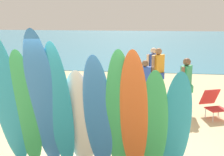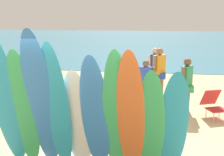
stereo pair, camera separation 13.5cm
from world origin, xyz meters
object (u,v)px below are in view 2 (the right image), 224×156
object	(u,v)px
surfboard_teal_0	(7,103)
beachgoer_photographing	(187,82)
surfboard_green_1	(24,111)
surfboard_blue_2	(41,103)
surfboard_white_4	(78,121)
beachgoer_strolling	(155,66)
surfboard_rack	(94,131)
surfboard_teal_9	(173,126)
beach_chair_red	(213,103)
beachgoer_midbeach	(159,69)
surfboard_teal_3	(57,109)
surfboard_green_8	(151,125)
surfboard_orange_7	(131,116)
beachgoer_by_water	(145,80)
surfboard_green_6	(116,115)
surfboard_blue_5	(95,116)

from	to	relation	value
surfboard_teal_0	beachgoer_photographing	bearing A→B (deg)	48.74
surfboard_green_1	surfboard_blue_2	xyz separation A→B (m)	(0.36, -0.05, 0.17)
surfboard_white_4	beachgoer_strolling	size ratio (longest dim) A/B	1.22
surfboard_white_4	beachgoer_photographing	size ratio (longest dim) A/B	1.24
surfboard_rack	surfboard_teal_9	size ratio (longest dim) A/B	1.61
surfboard_rack	beach_chair_red	size ratio (longest dim) A/B	3.91
surfboard_blue_2	beachgoer_midbeach	world-z (taller)	surfboard_blue_2
beachgoer_midbeach	beach_chair_red	size ratio (longest dim) A/B	2.02
surfboard_teal_3	beachgoer_photographing	world-z (taller)	surfboard_teal_3
surfboard_green_8	beach_chair_red	world-z (taller)	surfboard_green_8
surfboard_rack	surfboard_orange_7	size ratio (longest dim) A/B	1.38
surfboard_blue_2	beachgoer_strolling	xyz separation A→B (m)	(1.93, 6.36, -0.38)
beachgoer_by_water	surfboard_white_4	bearing A→B (deg)	-101.48
surfboard_green_6	surfboard_teal_9	bearing A→B (deg)	0.55
surfboard_green_8	beachgoer_midbeach	distance (m)	5.47
surfboard_green_1	beachgoer_by_water	world-z (taller)	surfboard_green_1
surfboard_orange_7	surfboard_green_8	world-z (taller)	surfboard_orange_7
surfboard_teal_0	surfboard_green_1	bearing A→B (deg)	7.78
surfboard_teal_9	beachgoer_strolling	world-z (taller)	surfboard_teal_9
surfboard_teal_3	beachgoer_strolling	bearing A→B (deg)	78.82
surfboard_teal_3	beachgoer_strolling	xyz separation A→B (m)	(1.65, 6.34, -0.28)
beachgoer_photographing	beach_chair_red	world-z (taller)	beachgoer_photographing
surfboard_teal_3	beachgoer_midbeach	xyz separation A→B (m)	(1.81, 5.50, -0.23)
surfboard_blue_5	beachgoer_strolling	distance (m)	6.38
beachgoer_by_water	beachgoer_midbeach	world-z (taller)	beachgoer_midbeach
beachgoer_midbeach	surfboard_orange_7	bearing A→B (deg)	32.99
surfboard_white_4	surfboard_green_6	xyz separation A→B (m)	(0.72, -0.13, 0.20)
surfboard_green_8	beachgoer_photographing	bearing A→B (deg)	77.84
surfboard_orange_7	beachgoer_by_water	distance (m)	4.37
beachgoer_photographing	beach_chair_red	size ratio (longest dim) A/B	1.89
beachgoer_by_water	surfboard_green_8	bearing A→B (deg)	-83.85
surfboard_rack	beachgoer_midbeach	xyz separation A→B (m)	(1.29, 4.86, 0.41)
beachgoer_by_water	beach_chair_red	bearing A→B (deg)	-18.88
surfboard_green_1	surfboard_blue_5	bearing A→B (deg)	-3.33
surfboard_teal_3	beachgoer_midbeach	distance (m)	5.80
surfboard_teal_9	beachgoer_photographing	size ratio (longest dim) A/B	1.29
surfboard_white_4	surfboard_orange_7	bearing A→B (deg)	-7.39
surfboard_green_1	surfboard_orange_7	xyz separation A→B (m)	(1.95, -0.07, 0.02)
surfboard_white_4	surfboard_blue_5	xyz separation A→B (m)	(0.35, -0.10, 0.14)
surfboard_rack	surfboard_blue_5	bearing A→B (deg)	-75.11
surfboard_blue_5	beachgoer_by_water	distance (m)	4.35
surfboard_green_1	beachgoer_strolling	bearing A→B (deg)	66.48
surfboard_rack	surfboard_teal_0	bearing A→B (deg)	-156.28
surfboard_rack	surfboard_green_1	size ratio (longest dim) A/B	1.41
surfboard_blue_5	beachgoer_photographing	xyz separation A→B (m)	(1.92, 3.90, -0.19)
surfboard_teal_9	surfboard_green_6	bearing A→B (deg)	-178.88
surfboard_green_1	surfboard_teal_9	bearing A→B (deg)	-2.80
surfboard_orange_7	surfboard_green_1	bearing A→B (deg)	-179.10
beachgoer_by_water	beach_chair_red	size ratio (longest dim) A/B	1.71
surfboard_teal_0	surfboard_green_6	size ratio (longest dim) A/B	1.09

